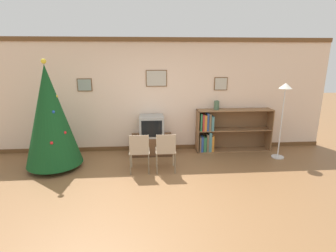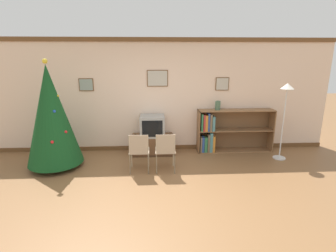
{
  "view_description": "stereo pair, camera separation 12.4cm",
  "coord_description": "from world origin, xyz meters",
  "px_view_note": "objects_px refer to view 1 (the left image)",
  "views": [
    {
      "loc": [
        -0.12,
        -3.85,
        2.29
      ],
      "look_at": [
        0.28,
        1.32,
        0.89
      ],
      "focal_mm": 28.0,
      "sensor_mm": 36.0,
      "label": 1
    },
    {
      "loc": [
        0.01,
        -3.86,
        2.29
      ],
      "look_at": [
        0.28,
        1.32,
        0.89
      ],
      "focal_mm": 28.0,
      "sensor_mm": 36.0,
      "label": 2
    }
  ],
  "objects_px": {
    "folding_chair_right": "(166,150)",
    "standing_lamp": "(284,101)",
    "christmas_tree": "(50,116)",
    "television": "(152,126)",
    "folding_chair_left": "(139,151)",
    "bookshelf": "(221,131)",
    "vase": "(217,105)",
    "tv_console": "(152,145)"
  },
  "relations": [
    {
      "from": "bookshelf",
      "to": "vase",
      "type": "distance_m",
      "value": 0.67
    },
    {
      "from": "standing_lamp",
      "to": "vase",
      "type": "bearing_deg",
      "value": 156.17
    },
    {
      "from": "folding_chair_right",
      "to": "standing_lamp",
      "type": "relative_size",
      "value": 0.48
    },
    {
      "from": "television",
      "to": "bookshelf",
      "type": "distance_m",
      "value": 1.72
    },
    {
      "from": "tv_console",
      "to": "standing_lamp",
      "type": "relative_size",
      "value": 0.56
    },
    {
      "from": "vase",
      "to": "christmas_tree",
      "type": "bearing_deg",
      "value": -167.75
    },
    {
      "from": "folding_chair_right",
      "to": "standing_lamp",
      "type": "bearing_deg",
      "value": 12.29
    },
    {
      "from": "standing_lamp",
      "to": "folding_chair_left",
      "type": "bearing_deg",
      "value": -169.69
    },
    {
      "from": "folding_chair_left",
      "to": "folding_chair_right",
      "type": "height_order",
      "value": "same"
    },
    {
      "from": "vase",
      "to": "tv_console",
      "type": "bearing_deg",
      "value": -175.76
    },
    {
      "from": "folding_chair_right",
      "to": "bookshelf",
      "type": "relative_size",
      "value": 0.45
    },
    {
      "from": "christmas_tree",
      "to": "folding_chair_left",
      "type": "distance_m",
      "value": 1.93
    },
    {
      "from": "tv_console",
      "to": "folding_chair_right",
      "type": "xyz_separation_m",
      "value": [
        0.26,
        -1.06,
        0.25
      ]
    },
    {
      "from": "television",
      "to": "bookshelf",
      "type": "relative_size",
      "value": 0.31
    },
    {
      "from": "folding_chair_right",
      "to": "folding_chair_left",
      "type": "bearing_deg",
      "value": 180.0
    },
    {
      "from": "folding_chair_left",
      "to": "standing_lamp",
      "type": "height_order",
      "value": "standing_lamp"
    },
    {
      "from": "christmas_tree",
      "to": "folding_chair_left",
      "type": "relative_size",
      "value": 2.73
    },
    {
      "from": "christmas_tree",
      "to": "bookshelf",
      "type": "bearing_deg",
      "value": 11.59
    },
    {
      "from": "christmas_tree",
      "to": "standing_lamp",
      "type": "relative_size",
      "value": 1.3
    },
    {
      "from": "bookshelf",
      "to": "vase",
      "type": "height_order",
      "value": "vase"
    },
    {
      "from": "television",
      "to": "tv_console",
      "type": "bearing_deg",
      "value": 90.0
    },
    {
      "from": "television",
      "to": "bookshelf",
      "type": "bearing_deg",
      "value": 3.48
    },
    {
      "from": "christmas_tree",
      "to": "television",
      "type": "bearing_deg",
      "value": 18.04
    },
    {
      "from": "christmas_tree",
      "to": "folding_chair_right",
      "type": "xyz_separation_m",
      "value": [
        2.3,
        -0.39,
        -0.64
      ]
    },
    {
      "from": "tv_console",
      "to": "bookshelf",
      "type": "height_order",
      "value": "bookshelf"
    },
    {
      "from": "tv_console",
      "to": "standing_lamp",
      "type": "bearing_deg",
      "value": -9.32
    },
    {
      "from": "folding_chair_right",
      "to": "standing_lamp",
      "type": "distance_m",
      "value": 2.84
    },
    {
      "from": "christmas_tree",
      "to": "folding_chair_left",
      "type": "xyz_separation_m",
      "value": [
        1.78,
        -0.39,
        -0.64
      ]
    },
    {
      "from": "folding_chair_left",
      "to": "standing_lamp",
      "type": "xyz_separation_m",
      "value": [
        3.18,
        0.58,
        0.85
      ]
    },
    {
      "from": "television",
      "to": "bookshelf",
      "type": "xyz_separation_m",
      "value": [
        1.71,
        0.1,
        -0.2
      ]
    },
    {
      "from": "folding_chair_left",
      "to": "bookshelf",
      "type": "xyz_separation_m",
      "value": [
        1.97,
        1.16,
        0.02
      ]
    },
    {
      "from": "standing_lamp",
      "to": "television",
      "type": "bearing_deg",
      "value": 170.73
    },
    {
      "from": "bookshelf",
      "to": "standing_lamp",
      "type": "height_order",
      "value": "standing_lamp"
    },
    {
      "from": "folding_chair_left",
      "to": "television",
      "type": "bearing_deg",
      "value": 76.03
    },
    {
      "from": "folding_chair_right",
      "to": "tv_console",
      "type": "bearing_deg",
      "value": 103.94
    },
    {
      "from": "bookshelf",
      "to": "standing_lamp",
      "type": "distance_m",
      "value": 1.57
    },
    {
      "from": "vase",
      "to": "standing_lamp",
      "type": "bearing_deg",
      "value": -23.83
    },
    {
      "from": "christmas_tree",
      "to": "folding_chair_right",
      "type": "height_order",
      "value": "christmas_tree"
    },
    {
      "from": "christmas_tree",
      "to": "standing_lamp",
      "type": "xyz_separation_m",
      "value": [
        4.96,
        0.19,
        0.21
      ]
    },
    {
      "from": "television",
      "to": "folding_chair_right",
      "type": "relative_size",
      "value": 0.69
    },
    {
      "from": "tv_console",
      "to": "standing_lamp",
      "type": "height_order",
      "value": "standing_lamp"
    },
    {
      "from": "christmas_tree",
      "to": "television",
      "type": "relative_size",
      "value": 3.94
    }
  ]
}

